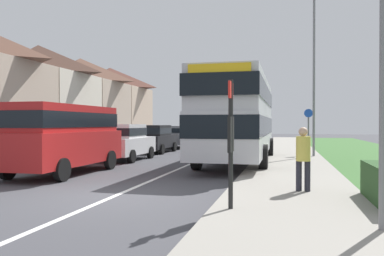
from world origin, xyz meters
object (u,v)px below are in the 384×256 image
(parked_car_grey, at_px, (177,136))
(parked_car_black, at_px, (154,138))
(cycle_route_sign, at_px, (308,130))
(double_decker_bus, at_px, (239,115))
(street_lamp_mid, at_px, (312,64))
(parked_car_white, at_px, (123,141))
(bus_stop_sign, at_px, (231,135))
(parked_van_red, at_px, (64,134))
(pedestrian_at_stop, at_px, (303,156))

(parked_car_grey, bearing_deg, parked_car_black, -90.33)
(parked_car_black, relative_size, cycle_route_sign, 1.64)
(double_decker_bus, distance_m, parked_car_grey, 11.61)
(parked_car_grey, distance_m, street_lamp_mid, 11.94)
(parked_car_white, xyz_separation_m, street_lamp_mid, (8.83, 3.15, 3.80))
(bus_stop_sign, xyz_separation_m, street_lamp_mid, (2.30, 13.23, 3.20))
(parked_car_white, distance_m, cycle_route_sign, 9.53)
(double_decker_bus, distance_m, parked_car_black, 7.76)
(parked_car_white, xyz_separation_m, bus_stop_sign, (6.53, -10.07, 0.60))
(bus_stop_sign, bearing_deg, parked_car_white, 122.95)
(parked_van_red, bearing_deg, double_decker_bus, 43.66)
(bus_stop_sign, height_order, cycle_route_sign, bus_stop_sign)
(parked_car_grey, xyz_separation_m, street_lamp_mid, (8.98, -6.86, 3.86))
(parked_car_white, relative_size, cycle_route_sign, 1.60)
(bus_stop_sign, bearing_deg, pedestrian_at_stop, 58.48)
(double_decker_bus, height_order, bus_stop_sign, double_decker_bus)
(parked_car_black, bearing_deg, double_decker_bus, -42.04)
(parked_van_red, relative_size, cycle_route_sign, 2.15)
(parked_car_white, distance_m, parked_car_grey, 10.02)
(double_decker_bus, distance_m, pedestrian_at_stop, 8.15)
(parked_car_white, relative_size, parked_car_grey, 0.92)
(parked_car_black, height_order, street_lamp_mid, street_lamp_mid)
(parked_van_red, xyz_separation_m, parked_car_black, (-0.21, 10.36, -0.50))
(double_decker_bus, distance_m, parked_van_red, 7.61)
(parked_car_white, bearing_deg, parked_car_grey, 90.86)
(parked_van_red, bearing_deg, cycle_route_sign, 46.43)
(parked_car_white, height_order, pedestrian_at_stop, parked_car_white)
(double_decker_bus, height_order, parked_car_grey, double_decker_bus)
(parked_car_white, bearing_deg, parked_car_black, 92.00)
(parked_car_white, height_order, cycle_route_sign, cycle_route_sign)
(double_decker_bus, xyz_separation_m, parked_car_grey, (-5.67, 10.06, -1.26))
(parked_car_grey, bearing_deg, cycle_route_sign, -34.89)
(double_decker_bus, xyz_separation_m, cycle_route_sign, (3.19, 3.88, -0.71))
(double_decker_bus, bearing_deg, cycle_route_sign, 50.62)
(parked_van_red, xyz_separation_m, street_lamp_mid, (8.79, 8.43, 3.33))
(parked_van_red, bearing_deg, pedestrian_at_stop, -17.18)
(street_lamp_mid, bearing_deg, cycle_route_sign, 100.40)
(double_decker_bus, relative_size, cycle_route_sign, 4.29)
(street_lamp_mid, bearing_deg, pedestrian_at_stop, -94.53)
(double_decker_bus, relative_size, bus_stop_sign, 4.16)
(pedestrian_at_stop, bearing_deg, double_decker_bus, 107.71)
(parked_car_grey, distance_m, bus_stop_sign, 21.18)
(parked_car_white, bearing_deg, double_decker_bus, -0.42)
(parked_van_red, distance_m, bus_stop_sign, 8.08)
(bus_stop_sign, bearing_deg, street_lamp_mid, 80.13)
(parked_car_grey, relative_size, cycle_route_sign, 1.75)
(parked_car_white, height_order, parked_car_grey, parked_car_white)
(parked_car_white, relative_size, pedestrian_at_stop, 2.42)
(double_decker_bus, bearing_deg, pedestrian_at_stop, -72.29)
(double_decker_bus, bearing_deg, parked_car_grey, 119.39)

